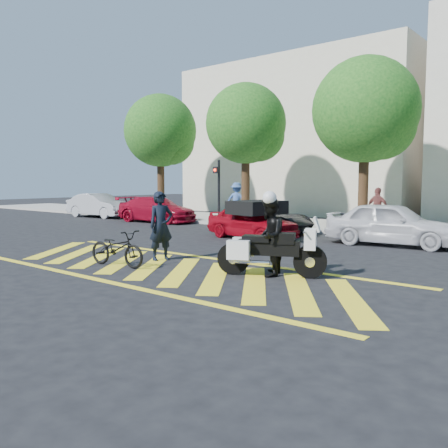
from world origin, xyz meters
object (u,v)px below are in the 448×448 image
Objects in this scene: officer_bike at (161,226)px; red_convertible at (252,221)px; police_motorcycle at (269,250)px; parked_mid_right at (392,224)px; bicycle at (117,248)px; officer_moto at (269,237)px; parked_left at (157,209)px; parked_far_left at (99,205)px; parked_mid_left at (266,219)px.

officer_bike reaches higher than red_convertible.
red_convertible is at bearing 104.68° from police_motorcycle.
bicycle is at bearing 149.53° from parked_mid_right.
red_convertible is (-4.39, 5.36, -0.25)m from officer_moto.
parked_left is (-8.73, 9.43, 0.20)m from bicycle.
bicycle is 16.70m from parked_far_left.
officer_bike is 0.41× the size of parked_left.
officer_moto reaches higher than bicycle.
parked_far_left is (-13.77, 9.45, 0.23)m from bicycle.
parked_mid_right is at bearing 62.64° from police_motorcycle.
police_motorcycle is 0.56× the size of parked_far_left.
parked_far_left reaches higher than parked_left.
parked_mid_left is at bearing -98.67° from parked_left.
parked_far_left is at bearing 81.98° from parked_mid_right.
parked_mid_left is (-5.21, 7.50, -0.02)m from police_motorcycle.
officer_moto is 0.40× the size of parked_left.
red_convertible is 0.91× the size of parked_far_left.
officer_moto is 19.22m from parked_far_left.
parked_mid_left is at bearing 100.12° from police_motorcycle.
officer_moto is at bearing -127.55° from parked_left.
parked_mid_left is at bearing 30.90° from officer_bike.
parked_mid_right is at bearing -32.24° from bicycle.
parked_far_left is (-13.96, 8.08, -0.25)m from officer_bike.
parked_mid_left reaches higher than police_motorcycle.
parked_far_left reaches higher than police_motorcycle.
parked_mid_right is (0.33, 6.93, 0.13)m from police_motorcycle.
parked_far_left is 5.04m from parked_left.
parked_left is at bearing -95.33° from parked_far_left.
bicycle is 0.46× the size of red_convertible.
officer_bike is 16.13m from parked_far_left.
parked_left is at bearing 122.74° from police_motorcycle.
bicycle is 12.85m from parked_left.
parked_far_left reaches higher than parked_mid_left.
officer_bike is 3.56m from police_motorcycle.
police_motorcycle is (3.74, 1.45, 0.14)m from bicycle.
parked_mid_right is at bearing -61.69° from red_convertible.
police_motorcycle is 0.55× the size of parked_mid_right.
officer_bike reaches higher than parked_left.
parked_far_left is 17.86m from parked_mid_right.
police_motorcycle is 9.14m from parked_mid_left.
officer_bike is 1.47m from bicycle.
bicycle is 0.39× the size of parked_left.
parked_far_left is 1.01× the size of parked_mid_left.
officer_bike is 5.53m from red_convertible.
officer_moto is (3.52, 0.10, -0.04)m from officer_bike.
officer_moto is at bearing -130.59° from red_convertible.
officer_bike is 1.06× the size of bicycle.
parked_mid_right is (3.87, 7.01, -0.21)m from officer_bike.
officer_bike reaches higher than police_motorcycle.
parked_mid_left is at bearing -97.40° from parked_far_left.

